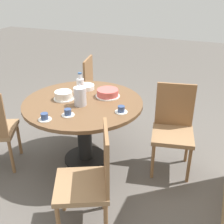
{
  "coord_description": "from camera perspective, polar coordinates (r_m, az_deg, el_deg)",
  "views": [
    {
      "loc": [
        2.35,
        1.29,
        1.92
      ],
      "look_at": [
        0.0,
        0.33,
        0.67
      ],
      "focal_mm": 45.0,
      "sensor_mm": 36.0,
      "label": 1
    }
  ],
  "objects": [
    {
      "name": "cake_second",
      "position": [
        3.0,
        -9.79,
        3.34
      ],
      "size": [
        0.22,
        0.22,
        0.09
      ],
      "color": "white",
      "rests_on": "dining_table"
    },
    {
      "name": "cup_b",
      "position": [
        2.67,
        1.89,
        0.44
      ],
      "size": [
        0.12,
        0.12,
        0.07
      ],
      "color": "silver",
      "rests_on": "dining_table"
    },
    {
      "name": "chair_c",
      "position": [
        2.25,
        -4.53,
        -13.48
      ],
      "size": [
        0.56,
        0.56,
        0.92
      ],
      "rotation": [
        0.0,
        0.0,
        6.74
      ],
      "color": "olive",
      "rests_on": "ground_plane"
    },
    {
      "name": "chair_d",
      "position": [
        3.0,
        12.31,
        -3.04
      ],
      "size": [
        0.49,
        0.49,
        0.92
      ],
      "rotation": [
        0.0,
        0.0,
        8.05
      ],
      "color": "olive",
      "rests_on": "ground_plane"
    },
    {
      "name": "coffee_pot",
      "position": [
        2.81,
        -6.51,
        3.34
      ],
      "size": [
        0.12,
        0.12,
        0.23
      ],
      "color": "silver",
      "rests_on": "dining_table"
    },
    {
      "name": "plate_stack",
      "position": [
        3.24,
        -5.3,
        5.08
      ],
      "size": [
        0.19,
        0.19,
        0.05
      ],
      "color": "white",
      "rests_on": "dining_table"
    },
    {
      "name": "chair_a",
      "position": [
        3.89,
        -2.86,
        4.53
      ],
      "size": [
        0.5,
        0.5,
        0.92
      ],
      "rotation": [
        0.0,
        0.0,
        3.34
      ],
      "color": "olive",
      "rests_on": "ground_plane"
    },
    {
      "name": "ground_plane",
      "position": [
        3.3,
        -5.35,
        -9.48
      ],
      "size": [
        14.0,
        14.0,
        0.0
      ],
      "primitive_type": "plane",
      "color": "#56514C"
    },
    {
      "name": "cake_main",
      "position": [
        3.02,
        -0.88,
        3.86
      ],
      "size": [
        0.26,
        0.26,
        0.08
      ],
      "color": "white",
      "rests_on": "dining_table"
    },
    {
      "name": "water_bottle",
      "position": [
        3.01,
        -6.43,
        5.04
      ],
      "size": [
        0.08,
        0.08,
        0.27
      ],
      "color": "silver",
      "rests_on": "dining_table"
    },
    {
      "name": "cup_a",
      "position": [
        2.61,
        -13.53,
        -1.04
      ],
      "size": [
        0.12,
        0.12,
        0.07
      ],
      "color": "silver",
      "rests_on": "dining_table"
    },
    {
      "name": "dining_table",
      "position": [
        3.0,
        -5.81,
        -0.45
      ],
      "size": [
        1.25,
        1.25,
        0.73
      ],
      "color": "black",
      "rests_on": "ground_plane"
    },
    {
      "name": "cup_c",
      "position": [
        2.65,
        -8.95,
        -0.17
      ],
      "size": [
        0.12,
        0.12,
        0.07
      ],
      "color": "silver",
      "rests_on": "dining_table"
    }
  ]
}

